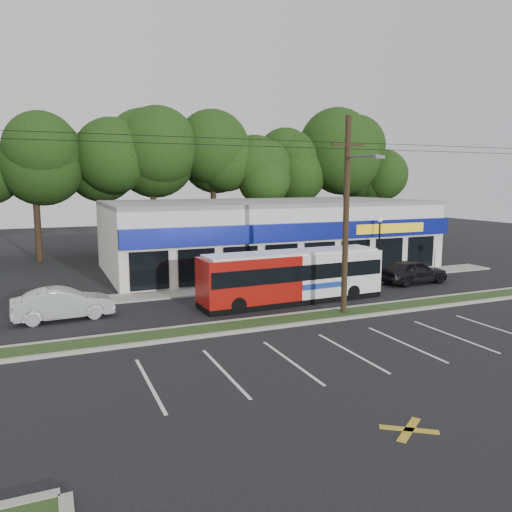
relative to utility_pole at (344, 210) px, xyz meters
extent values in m
plane|color=black|center=(-2.83, -0.93, -5.41)|extent=(120.00, 120.00, 0.00)
cube|color=#253C18|center=(-2.83, 0.07, -5.35)|extent=(40.00, 1.60, 0.12)
cube|color=#9E9E93|center=(-2.83, -0.78, -5.34)|extent=(40.00, 0.25, 0.14)
cube|color=#9E9E93|center=(-2.83, 0.92, -5.34)|extent=(40.00, 0.25, 0.14)
cube|color=#9E9E93|center=(2.17, 8.07, -5.36)|extent=(32.00, 2.20, 0.10)
cube|color=silver|center=(2.67, 15.07, -2.91)|extent=(25.00, 12.00, 5.00)
cube|color=navy|center=(2.67, 8.82, -2.01)|extent=(25.00, 0.50, 1.20)
cube|color=black|center=(2.67, 9.01, -4.01)|extent=(24.00, 0.12, 2.40)
cube|color=yellow|center=(9.67, 8.55, -2.01)|extent=(6.00, 0.06, 0.70)
cube|color=gray|center=(2.67, 15.07, -0.26)|extent=(25.00, 12.00, 0.30)
cylinder|color=black|center=(0.17, 0.07, -0.41)|extent=(0.30, 0.30, 10.00)
cube|color=black|center=(0.17, 0.07, 3.19)|extent=(1.80, 0.12, 0.12)
cylinder|color=#59595E|center=(0.17, -1.13, 2.59)|extent=(0.10, 2.40, 0.10)
cube|color=#59595E|center=(0.17, -2.43, 2.49)|extent=(0.50, 0.25, 0.15)
cylinder|color=black|center=(-2.83, 0.07, 3.29)|extent=(50.00, 0.02, 0.02)
cylinder|color=black|center=(-2.83, 0.07, 2.99)|extent=(50.00, 0.02, 0.02)
cylinder|color=black|center=(8.17, 7.87, -3.41)|extent=(0.12, 0.12, 4.00)
sphere|color=silver|center=(8.17, 7.87, -1.31)|extent=(0.30, 0.30, 0.30)
cylinder|color=#59595E|center=(13.17, 7.67, -4.31)|extent=(0.06, 0.06, 2.20)
cube|color=white|center=(13.17, 7.62, -3.41)|extent=(0.45, 0.04, 0.45)
cylinder|color=black|center=(-13.83, 25.07, -2.55)|extent=(0.56, 0.56, 5.72)
sphere|color=black|center=(-13.83, 25.07, 3.04)|extent=(6.76, 6.76, 6.76)
cylinder|color=black|center=(-8.83, 25.07, -2.55)|extent=(0.56, 0.56, 5.72)
sphere|color=black|center=(-8.83, 25.07, 3.04)|extent=(6.76, 6.76, 6.76)
cylinder|color=black|center=(-3.83, 25.07, -2.55)|extent=(0.56, 0.56, 5.72)
sphere|color=black|center=(-3.83, 25.07, 3.04)|extent=(6.76, 6.76, 6.76)
cylinder|color=black|center=(1.17, 25.07, -2.55)|extent=(0.56, 0.56, 5.72)
sphere|color=black|center=(1.17, 25.07, 3.04)|extent=(6.76, 6.76, 6.76)
cylinder|color=black|center=(6.17, 25.07, -2.55)|extent=(0.56, 0.56, 5.72)
sphere|color=black|center=(6.17, 25.07, 3.04)|extent=(6.76, 6.76, 6.76)
cylinder|color=black|center=(11.17, 25.07, -2.55)|extent=(0.56, 0.56, 5.72)
sphere|color=black|center=(11.17, 25.07, 3.04)|extent=(6.76, 6.76, 6.76)
cylinder|color=black|center=(16.17, 25.07, -2.55)|extent=(0.56, 0.56, 5.72)
sphere|color=black|center=(16.17, 25.07, 3.04)|extent=(6.76, 6.76, 6.76)
cylinder|color=black|center=(21.17, 25.07, -2.55)|extent=(0.56, 0.56, 5.72)
sphere|color=black|center=(21.17, 25.07, 3.04)|extent=(6.76, 6.76, 6.76)
cube|color=#9D110C|center=(-3.71, 3.47, -3.86)|extent=(5.49, 2.45, 2.48)
cube|color=white|center=(1.70, 3.67, -3.86)|extent=(5.49, 2.45, 2.48)
cube|color=black|center=(-1.01, 3.57, -5.24)|extent=(10.89, 2.61, 0.32)
cube|color=black|center=(-1.01, 3.57, -3.57)|extent=(10.68, 2.71, 0.86)
cube|color=black|center=(4.43, 3.78, -3.70)|extent=(0.13, 1.92, 1.26)
cube|color=#193899|center=(0.39, 2.48, -4.38)|extent=(2.70, 0.13, 0.32)
cube|color=white|center=(-1.01, 3.57, -2.57)|extent=(10.35, 2.41, 0.16)
cylinder|color=black|center=(-4.75, 2.43, -4.98)|extent=(0.87, 0.28, 0.87)
cylinder|color=black|center=(-4.83, 4.44, -4.98)|extent=(0.87, 0.28, 0.87)
cylinder|color=black|center=(2.49, 2.70, -4.98)|extent=(0.87, 0.28, 0.87)
cylinder|color=black|center=(2.42, 4.71, -4.98)|extent=(0.87, 0.28, 0.87)
imported|color=black|center=(8.88, 5.04, -4.59)|extent=(4.92, 2.13, 1.65)
imported|color=#B1B5BA|center=(-13.16, 4.82, -4.62)|extent=(4.90, 1.98, 1.58)
imported|color=silver|center=(4.30, 5.69, -4.43)|extent=(0.74, 0.51, 1.96)
imported|color=beige|center=(6.17, 6.60, -4.46)|extent=(0.95, 0.75, 1.90)
camera|label=1|loc=(-13.82, -21.16, 1.40)|focal=35.00mm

